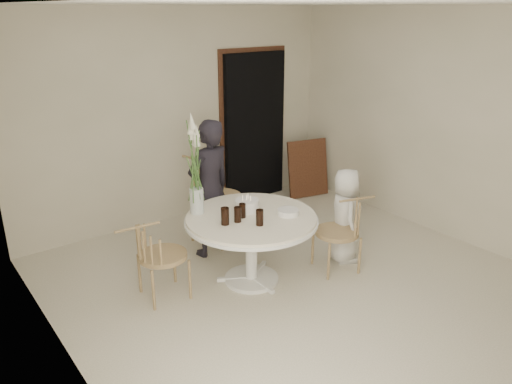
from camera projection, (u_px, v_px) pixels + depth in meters
ground at (293, 280)px, 5.21m from camera, size 4.50×4.50×0.00m
room_shell at (297, 127)px, 4.64m from camera, size 4.50×4.50×4.50m
doorway at (254, 128)px, 7.13m from camera, size 1.00×0.10×2.10m
door_trim at (253, 123)px, 7.14m from camera, size 1.12×0.03×2.22m
table at (251, 226)px, 4.98m from camera, size 1.33×1.33×0.73m
picture_frame at (308, 168)px, 7.41m from camera, size 0.66×0.32×0.84m
chair_far at (209, 187)px, 5.98m from camera, size 0.66×0.69×0.99m
chair_right at (347, 223)px, 5.29m from camera, size 0.55×0.53×0.80m
chair_left at (151, 250)px, 4.69m from camera, size 0.51×0.48×0.81m
girl at (210, 189)px, 5.53m from camera, size 0.62×0.46×1.56m
boy at (345, 216)px, 5.45m from camera, size 0.55×0.62×1.06m
birthday_cake at (247, 205)px, 5.05m from camera, size 0.24×0.24×0.17m
cola_tumbler_a at (238, 215)px, 4.78m from camera, size 0.08×0.08×0.15m
cola_tumbler_b at (260, 218)px, 4.70m from camera, size 0.08×0.08×0.16m
cola_tumbler_c at (225, 216)px, 4.72m from camera, size 0.09×0.09×0.17m
cola_tumbler_d at (242, 211)px, 4.88m from camera, size 0.07×0.07×0.14m
plate_stack at (288, 212)px, 4.96m from camera, size 0.27×0.27×0.05m
flower_vase at (195, 169)px, 4.85m from camera, size 0.14×0.14×1.03m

